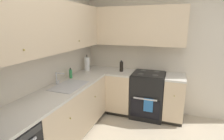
# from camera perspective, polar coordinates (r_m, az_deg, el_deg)

# --- Properties ---
(wall_back) EXTENTS (3.96, 0.05, 2.68)m
(wall_back) POSITION_cam_1_polar(r_m,az_deg,el_deg) (2.63, -26.44, 2.26)
(wall_back) COLOR beige
(wall_back) RESTS_ON ground_plane
(wall_right) EXTENTS (0.05, 3.26, 2.68)m
(wall_right) POSITION_cam_1_polar(r_m,az_deg,el_deg) (3.78, 15.42, 6.44)
(wall_right) COLOR beige
(wall_right) RESTS_ON ground_plane
(lower_cabinets_back) EXTENTS (1.78, 0.62, 0.85)m
(lower_cabinets_back) POSITION_cam_1_polar(r_m,az_deg,el_deg) (3.05, -14.02, -13.34)
(lower_cabinets_back) COLOR beige
(lower_cabinets_back) RESTS_ON ground_plane
(countertop_back) EXTENTS (2.98, 0.60, 0.03)m
(countertop_back) POSITION_cam_1_polar(r_m,az_deg,el_deg) (2.87, -14.53, -5.53)
(countertop_back) COLOR beige
(countertop_back) RESTS_ON lower_cabinets_back
(lower_cabinets_right) EXTENTS (0.62, 1.48, 0.85)m
(lower_cabinets_right) POSITION_cam_1_polar(r_m,az_deg,el_deg) (3.73, 9.65, -7.85)
(lower_cabinets_right) COLOR beige
(lower_cabinets_right) RESTS_ON ground_plane
(countertop_right) EXTENTS (0.60, 1.48, 0.03)m
(countertop_right) POSITION_cam_1_polar(r_m,az_deg,el_deg) (3.59, 9.93, -1.33)
(countertop_right) COLOR beige
(countertop_right) RESTS_ON lower_cabinets_right
(oven_range) EXTENTS (0.68, 0.62, 1.04)m
(oven_range) POSITION_cam_1_polar(r_m,az_deg,el_deg) (3.72, 11.36, -7.62)
(oven_range) COLOR black
(oven_range) RESTS_ON ground_plane
(upper_cabinets_back) EXTENTS (2.66, 0.34, 0.73)m
(upper_cabinets_back) POSITION_cam_1_polar(r_m,az_deg,el_deg) (2.67, -20.30, 12.81)
(upper_cabinets_back) COLOR beige
(upper_cabinets_right) EXTENTS (0.32, 2.03, 0.73)m
(upper_cabinets_right) POSITION_cam_1_polar(r_m,az_deg,el_deg) (3.65, 6.53, 13.71)
(upper_cabinets_right) COLOR beige
(sink) EXTENTS (0.60, 0.40, 0.10)m
(sink) POSITION_cam_1_polar(r_m,az_deg,el_deg) (2.90, -13.41, -5.70)
(sink) COLOR #B7B7BC
(sink) RESTS_ON countertop_back
(faucet) EXTENTS (0.07, 0.16, 0.20)m
(faucet) POSITION_cam_1_polar(r_m,az_deg,el_deg) (2.97, -16.90, -2.17)
(faucet) COLOR silver
(faucet) RESTS_ON countertop_back
(soap_bottle) EXTENTS (0.05, 0.05, 0.19)m
(soap_bottle) POSITION_cam_1_polar(r_m,az_deg,el_deg) (3.28, -13.04, -1.14)
(soap_bottle) COLOR #338C4C
(soap_bottle) RESTS_ON countertop_back
(paper_towel_roll) EXTENTS (0.11, 0.11, 0.34)m
(paper_towel_roll) POSITION_cam_1_polar(r_m,az_deg,el_deg) (3.76, -7.96, 1.98)
(paper_towel_roll) COLOR white
(paper_towel_roll) RESTS_ON countertop_back
(oil_bottle) EXTENTS (0.07, 0.07, 0.23)m
(oil_bottle) POSITION_cam_1_polar(r_m,az_deg,el_deg) (3.65, 3.01, 1.14)
(oil_bottle) COLOR black
(oil_bottle) RESTS_ON countertop_right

